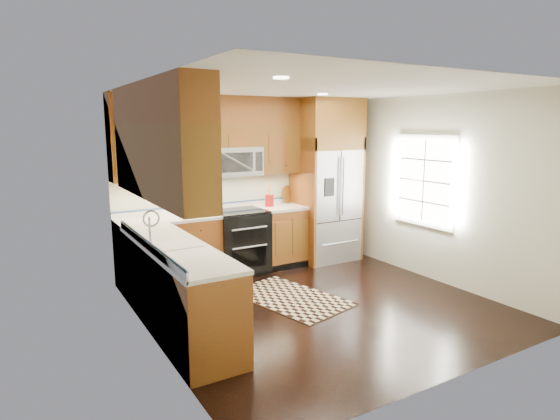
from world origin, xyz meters
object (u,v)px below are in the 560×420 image
rug (290,298)px  utensil_crock (269,198)px  knife_block (201,203)px  refrigerator (327,180)px  range (240,242)px

rug → utensil_crock: (0.50, 1.42, 1.07)m
rug → knife_block: 1.96m
knife_block → utensil_crock: bearing=-6.4°
knife_block → rug: bearing=-69.4°
knife_block → refrigerator: bearing=-7.8°
utensil_crock → refrigerator: bearing=-9.4°
range → knife_block: knife_block is taller
refrigerator → rug: 2.33m
refrigerator → rug: size_ratio=1.73×
range → rug: bearing=-86.4°
range → refrigerator: 1.76m
utensil_crock → rug: bearing=-109.2°
refrigerator → utensil_crock: (-0.97, 0.16, -0.23)m
rug → utensil_crock: 1.84m
knife_block → utensil_crock: size_ratio=0.77×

